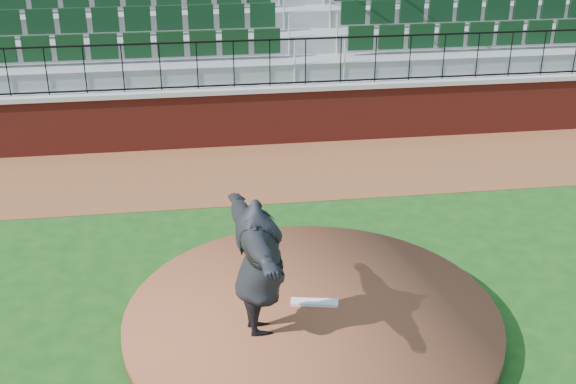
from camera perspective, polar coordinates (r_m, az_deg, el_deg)
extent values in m
plane|color=#184614|center=(10.41, 1.17, -9.97)|extent=(90.00, 90.00, 0.00)
cube|color=brown|center=(15.12, -2.07, 1.66)|extent=(34.00, 3.20, 0.01)
cube|color=maroon|center=(16.40, -2.71, 5.74)|extent=(34.00, 0.35, 1.20)
cube|color=#B7B7B7|center=(16.20, -2.75, 7.92)|extent=(34.00, 0.45, 0.10)
cylinder|color=brown|center=(10.24, 1.86, -9.78)|extent=(5.08, 5.08, 0.25)
cube|color=white|center=(10.33, 2.04, -8.46)|extent=(0.67, 0.29, 0.04)
imported|color=black|center=(9.32, -2.20, -5.80)|extent=(0.91, 2.38, 1.89)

